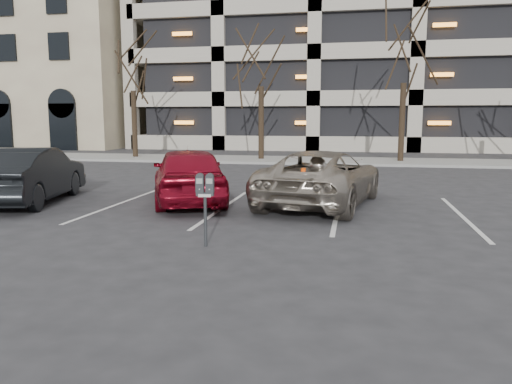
# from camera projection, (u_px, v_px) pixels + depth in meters

# --- Properties ---
(ground) EXTENTS (140.00, 140.00, 0.00)m
(ground) POSITION_uv_depth(u_px,v_px,m) (261.00, 231.00, 9.86)
(ground) COLOR #28282B
(ground) RESTS_ON ground
(sidewalk) EXTENTS (80.00, 4.00, 0.12)m
(sidewalk) POSITION_uv_depth(u_px,v_px,m) (319.00, 161.00, 25.38)
(sidewalk) COLOR gray
(sidewalk) RESTS_ON ground
(stall_lines) EXTENTS (16.90, 5.20, 0.00)m
(stall_lines) POSITION_uv_depth(u_px,v_px,m) (223.00, 208.00, 12.36)
(stall_lines) COLOR silver
(stall_lines) RESTS_ON ground
(parking_garage) EXTENTS (52.00, 20.00, 19.00)m
(parking_garage) POSITION_uv_depth(u_px,v_px,m) (491.00, 27.00, 39.04)
(parking_garage) COLOR black
(parking_garage) RESTS_ON ground
(office_building) EXTENTS (26.00, 16.20, 15.00)m
(office_building) POSITION_uv_depth(u_px,v_px,m) (7.00, 56.00, 43.17)
(office_building) COLOR gray
(office_building) RESTS_ON ground
(tree_a) EXTENTS (3.58, 3.58, 8.13)m
(tree_a) POSITION_uv_depth(u_px,v_px,m) (132.00, 48.00, 26.44)
(tree_a) COLOR black
(tree_a) RESTS_ON ground
(tree_b) EXTENTS (3.72, 3.72, 8.45)m
(tree_b) POSITION_uv_depth(u_px,v_px,m) (261.00, 40.00, 25.07)
(tree_b) COLOR black
(tree_b) RESTS_ON ground
(tree_c) EXTENTS (3.80, 3.80, 8.63)m
(tree_c) POSITION_uv_depth(u_px,v_px,m) (406.00, 32.00, 23.71)
(tree_c) COLOR black
(tree_c) RESTS_ON ground
(parking_meter) EXTENTS (0.33, 0.16, 1.25)m
(parking_meter) POSITION_uv_depth(u_px,v_px,m) (205.00, 192.00, 8.53)
(parking_meter) COLOR black
(parking_meter) RESTS_ON ground
(suv_silver) EXTENTS (3.26, 5.39, 1.41)m
(suv_silver) POSITION_uv_depth(u_px,v_px,m) (322.00, 178.00, 12.71)
(suv_silver) COLOR #A89E8F
(suv_silver) RESTS_ON ground
(car_red) EXTENTS (3.31, 4.73, 1.50)m
(car_red) POSITION_uv_depth(u_px,v_px,m) (188.00, 175.00, 13.00)
(car_red) COLOR maroon
(car_red) RESTS_ON ground
(car_dark) EXTENTS (2.49, 4.67, 1.46)m
(car_dark) POSITION_uv_depth(u_px,v_px,m) (29.00, 175.00, 13.03)
(car_dark) COLOR black
(car_dark) RESTS_ON ground
(car_silver) EXTENTS (2.18, 4.84, 1.38)m
(car_silver) POSITION_uv_depth(u_px,v_px,m) (10.00, 171.00, 14.46)
(car_silver) COLOR #B5B9BD
(car_silver) RESTS_ON ground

